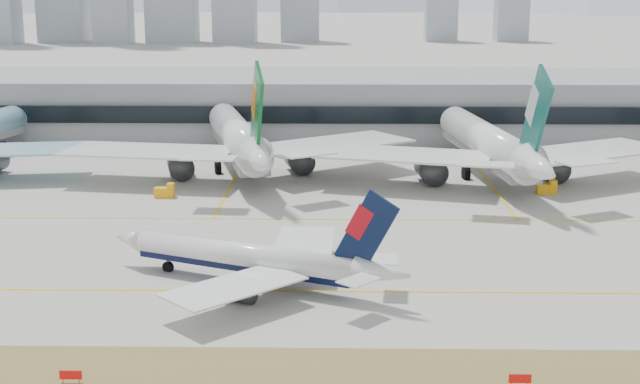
{
  "coord_description": "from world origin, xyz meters",
  "views": [
    {
      "loc": [
        -1.62,
        -112.1,
        38.56
      ],
      "look_at": [
        -4.05,
        18.0,
        7.5
      ],
      "focal_mm": 50.0,
      "sensor_mm": 36.0,
      "label": 1
    }
  ],
  "objects_px": {
    "taxiing_airliner": "(255,259)",
    "widebody_cathay": "(490,146)",
    "widebody_eva": "(239,141)",
    "terminal": "(343,104)"
  },
  "relations": [
    {
      "from": "widebody_cathay",
      "to": "taxiing_airliner",
      "type": "bearing_deg",
      "value": 140.22
    },
    {
      "from": "taxiing_airliner",
      "to": "widebody_cathay",
      "type": "distance_m",
      "value": 75.27
    },
    {
      "from": "widebody_eva",
      "to": "terminal",
      "type": "relative_size",
      "value": 0.25
    },
    {
      "from": "taxiing_airliner",
      "to": "widebody_eva",
      "type": "distance_m",
      "value": 68.89
    },
    {
      "from": "widebody_eva",
      "to": "widebody_cathay",
      "type": "height_order",
      "value": "widebody_cathay"
    },
    {
      "from": "widebody_cathay",
      "to": "widebody_eva",
      "type": "bearing_deg",
      "value": 77.31
    },
    {
      "from": "taxiing_airliner",
      "to": "widebody_cathay",
      "type": "bearing_deg",
      "value": -98.86
    },
    {
      "from": "terminal",
      "to": "widebody_cathay",
      "type": "bearing_deg",
      "value": -62.26
    },
    {
      "from": "taxiing_airliner",
      "to": "terminal",
      "type": "xyz_separation_m",
      "value": [
        12.05,
        117.67,
        4.0
      ]
    },
    {
      "from": "taxiing_airliner",
      "to": "terminal",
      "type": "height_order",
      "value": "terminal"
    }
  ]
}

